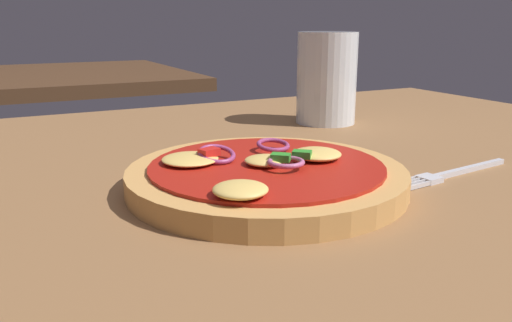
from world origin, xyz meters
The scene contains 5 objects.
dining_table centered at (0.00, 0.00, 0.02)m, with size 1.20×0.92×0.03m.
pizza centered at (-0.01, -0.01, 0.04)m, with size 0.24×0.24×0.03m.
fork centered at (0.16, -0.06, 0.04)m, with size 0.16×0.03×0.01m.
beer_glass centered at (0.21, 0.22, 0.09)m, with size 0.08×0.08×0.13m.
background_table centered at (-0.09, 1.16, 0.02)m, with size 0.78×0.67×0.03m.
Camera 1 is at (-0.21, -0.40, 0.18)m, focal length 36.71 mm.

